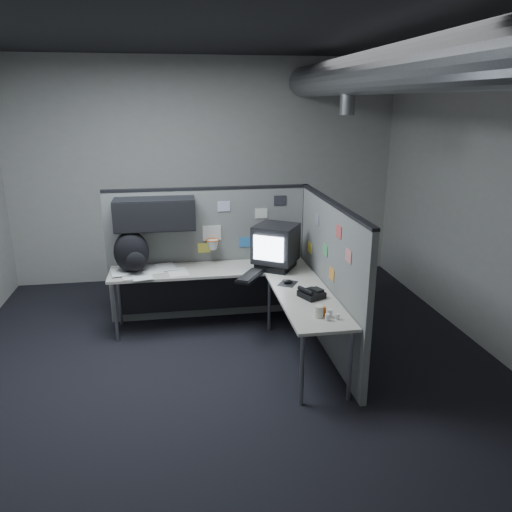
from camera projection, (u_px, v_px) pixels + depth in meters
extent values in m
cube|color=black|center=(229.00, 366.00, 5.11)|extent=(5.60, 5.60, 0.01)
cube|color=black|center=(223.00, 24.00, 4.15)|extent=(5.60, 5.60, 0.01)
cube|color=#9E9E99|center=(206.00, 172.00, 7.28)|extent=(5.60, 0.01, 3.20)
cube|color=#9E9E99|center=(300.00, 362.00, 1.99)|extent=(5.60, 0.01, 3.20)
cube|color=#9E9E99|center=(501.00, 203.00, 5.06)|extent=(0.01, 5.60, 3.20)
cylinder|color=slate|center=(379.00, 71.00, 4.48)|extent=(0.40, 5.49, 0.40)
cylinder|color=slate|center=(348.00, 100.00, 5.30)|extent=(0.16, 0.16, 0.30)
cube|color=slate|center=(209.00, 255.00, 6.08)|extent=(2.43, 0.06, 1.60)
cube|color=black|center=(207.00, 188.00, 5.84)|extent=(2.43, 0.07, 0.03)
cube|color=black|center=(304.00, 250.00, 6.26)|extent=(0.07, 0.07, 1.60)
cube|color=black|center=(155.00, 214.00, 5.63)|extent=(0.90, 0.35, 0.35)
cube|color=black|center=(154.00, 217.00, 5.46)|extent=(0.90, 0.02, 0.33)
cube|color=silver|center=(212.00, 233.00, 5.97)|extent=(0.22, 0.02, 0.18)
torus|color=#D85914|center=(213.00, 240.00, 5.90)|extent=(0.16, 0.16, 0.01)
cone|color=white|center=(213.00, 245.00, 5.92)|extent=(0.14, 0.14, 0.11)
cube|color=#B266B2|center=(135.00, 241.00, 5.85)|extent=(0.15, 0.01, 0.12)
cube|color=silver|center=(224.00, 206.00, 5.90)|extent=(0.15, 0.01, 0.12)
cube|color=#337FCC|center=(245.00, 242.00, 6.07)|extent=(0.15, 0.01, 0.12)
cube|color=silver|center=(261.00, 213.00, 6.00)|extent=(0.15, 0.01, 0.12)
cube|color=#26262D|center=(280.00, 200.00, 5.99)|extent=(0.15, 0.01, 0.12)
cube|color=#E5D84C|center=(204.00, 248.00, 6.01)|extent=(0.15, 0.01, 0.12)
cube|color=slate|center=(330.00, 279.00, 5.24)|extent=(0.06, 2.23, 1.60)
cube|color=black|center=(333.00, 203.00, 5.00)|extent=(0.07, 2.23, 0.03)
cube|color=gray|center=(317.00, 219.00, 5.48)|extent=(0.01, 0.15, 0.12)
cube|color=#4CB266|center=(325.00, 250.00, 5.23)|extent=(0.01, 0.15, 0.12)
cube|color=#CC4C4C|center=(339.00, 232.00, 4.76)|extent=(0.01, 0.15, 0.12)
cube|color=gold|center=(310.00, 248.00, 5.84)|extent=(0.01, 0.15, 0.12)
cube|color=#D87F7F|center=(348.00, 256.00, 4.52)|extent=(0.01, 0.15, 0.12)
cube|color=orange|center=(332.00, 274.00, 5.05)|extent=(0.01, 0.15, 0.12)
cube|color=#B5B0A3|center=(210.00, 270.00, 5.80)|extent=(2.30, 0.56, 0.03)
cube|color=#B5B0A3|center=(307.00, 299.00, 4.95)|extent=(0.56, 1.55, 0.03)
cube|color=black|center=(210.00, 288.00, 6.11)|extent=(2.18, 0.02, 0.55)
cylinder|color=gray|center=(116.00, 312.00, 5.54)|extent=(0.04, 0.04, 0.70)
cylinder|color=gray|center=(119.00, 297.00, 5.96)|extent=(0.04, 0.04, 0.70)
cylinder|color=gray|center=(269.00, 302.00, 5.81)|extent=(0.04, 0.04, 0.70)
cylinder|color=gray|center=(302.00, 370.00, 4.36)|extent=(0.04, 0.04, 0.70)
cylinder|color=gray|center=(350.00, 365.00, 4.42)|extent=(0.04, 0.04, 0.70)
cube|color=black|center=(276.00, 264.00, 5.81)|extent=(0.55, 0.56, 0.09)
cube|color=black|center=(276.00, 243.00, 5.73)|extent=(0.62, 0.62, 0.43)
cube|color=#D1E4F9|center=(268.00, 249.00, 5.52)|extent=(0.31, 0.20, 0.28)
cube|color=black|center=(250.00, 276.00, 5.50)|extent=(0.39, 0.49, 0.03)
cube|color=black|center=(250.00, 275.00, 5.49)|extent=(0.34, 0.44, 0.01)
cube|color=black|center=(288.00, 283.00, 5.32)|extent=(0.25, 0.26, 0.01)
ellipsoid|color=black|center=(288.00, 281.00, 5.31)|extent=(0.11, 0.09, 0.04)
cube|color=black|center=(312.00, 294.00, 4.94)|extent=(0.28, 0.29, 0.06)
cylinder|color=black|center=(305.00, 290.00, 4.90)|extent=(0.13, 0.20, 0.04)
cube|color=black|center=(317.00, 290.00, 4.96)|extent=(0.13, 0.15, 0.02)
cylinder|color=silver|center=(330.00, 313.00, 4.49)|extent=(0.06, 0.06, 0.07)
cylinder|color=silver|center=(327.00, 317.00, 4.42)|extent=(0.05, 0.05, 0.06)
cylinder|color=silver|center=(337.00, 317.00, 4.44)|extent=(0.05, 0.05, 0.05)
cylinder|color=#D85914|center=(324.00, 311.00, 4.52)|extent=(0.05, 0.05, 0.08)
cylinder|color=beige|center=(319.00, 312.00, 4.48)|extent=(0.09, 0.09, 0.11)
cube|color=white|center=(178.00, 272.00, 5.68)|extent=(0.27, 0.34, 0.00)
cube|color=white|center=(153.00, 270.00, 5.73)|extent=(0.27, 0.34, 0.00)
cube|color=white|center=(131.00, 275.00, 5.55)|extent=(0.27, 0.34, 0.00)
cube|color=white|center=(166.00, 267.00, 5.82)|extent=(0.27, 0.34, 0.00)
cube|color=white|center=(142.00, 276.00, 5.51)|extent=(0.27, 0.34, 0.00)
cube|color=white|center=(121.00, 272.00, 5.63)|extent=(0.27, 0.34, 0.00)
ellipsoid|color=black|center=(132.00, 252.00, 5.60)|extent=(0.39, 0.29, 0.48)
ellipsoid|color=black|center=(136.00, 261.00, 5.49)|extent=(0.22, 0.12, 0.22)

